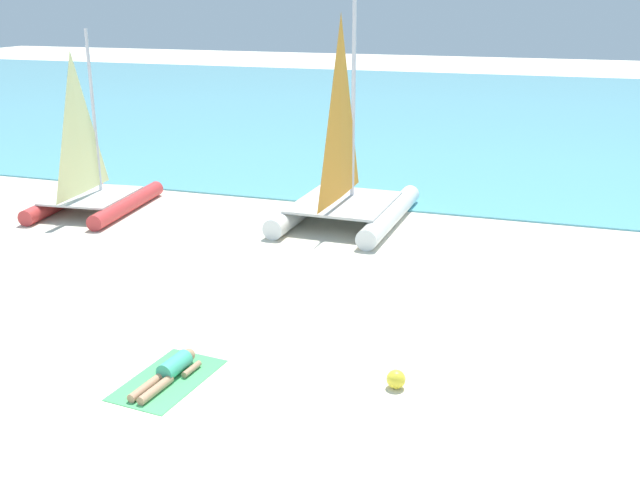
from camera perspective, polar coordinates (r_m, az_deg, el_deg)
name	(u,v)px	position (r m, az deg, el deg)	size (l,w,h in m)	color
ground_plane	(374,232)	(19.43, 4.17, 0.62)	(120.00, 120.00, 0.00)	beige
ocean_water	(476,111)	(40.81, 11.95, 9.66)	(120.00, 40.00, 0.05)	#5BB2C1
sailboat_white	(346,189)	(20.05, 1.98, 3.94)	(3.13, 4.79, 6.14)	white
sailboat_red	(92,185)	(22.08, -17.18, 4.03)	(2.81, 4.07, 5.04)	#CC3838
towel_right	(168,380)	(12.37, -11.62, -10.49)	(1.10, 1.90, 0.01)	#4CB266
sunbather_right	(170,371)	(12.36, -11.48, -9.85)	(0.58, 1.57, 0.30)	#3FB28C
beach_ball	(396,379)	(11.90, 5.88, -10.62)	(0.30, 0.30, 0.30)	yellow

